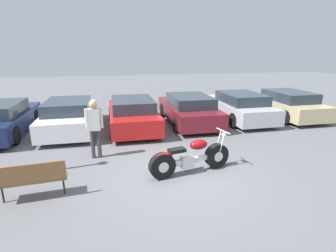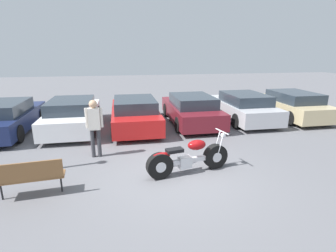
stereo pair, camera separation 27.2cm
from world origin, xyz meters
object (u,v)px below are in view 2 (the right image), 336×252
at_px(parked_car_navy, 5,118).
at_px(parked_car_white, 73,115).
at_px(motorcycle, 188,158).
at_px(park_bench, 29,175).
at_px(parked_car_silver, 242,107).
at_px(parked_car_red, 135,113).
at_px(parked_car_champagne, 290,105).
at_px(parked_car_maroon, 191,110).
at_px(person_standing, 94,123).

relative_size(parked_car_navy, parked_car_white, 1.00).
xyz_separation_m(motorcycle, park_bench, (-3.76, -0.55, 0.12)).
height_order(parked_car_navy, park_bench, parked_car_navy).
bearing_deg(parked_car_silver, park_bench, -144.13).
relative_size(parked_car_red, parked_car_silver, 1.00).
bearing_deg(motorcycle, parked_car_champagne, 37.76).
height_order(parked_car_maroon, parked_car_champagne, same).
relative_size(parked_car_red, parked_car_maroon, 1.00).
relative_size(motorcycle, parked_car_maroon, 0.52).
relative_size(parked_car_navy, parked_car_silver, 1.00).
xyz_separation_m(parked_car_white, person_standing, (1.16, -3.25, 0.45)).
bearing_deg(person_standing, parked_car_champagne, 20.88).
relative_size(parked_car_white, parked_car_champagne, 1.00).
distance_m(parked_car_white, park_bench, 5.42).
distance_m(parked_car_navy, parked_car_red, 5.10).
bearing_deg(parked_car_silver, parked_car_navy, -178.62).
height_order(motorcycle, parked_car_champagne, parked_car_champagne).
relative_size(parked_car_champagne, person_standing, 2.54).
bearing_deg(person_standing, parked_car_navy, 139.35).
distance_m(parked_car_maroon, park_bench, 7.55).
height_order(parked_car_white, parked_car_maroon, same).
bearing_deg(parked_car_champagne, park_bench, -151.38).
bearing_deg(parked_car_champagne, person_standing, -159.12).
bearing_deg(parked_car_maroon, parked_car_red, -174.08).
height_order(parked_car_red, parked_car_champagne, same).
bearing_deg(motorcycle, parked_car_red, 103.37).
xyz_separation_m(park_bench, person_standing, (1.26, 2.17, 0.53)).
xyz_separation_m(parked_car_navy, person_standing, (3.71, -3.19, 0.45)).
relative_size(motorcycle, parked_car_navy, 0.52).
bearing_deg(parked_car_navy, park_bench, -65.42).
bearing_deg(motorcycle, parked_car_navy, 142.25).
relative_size(parked_car_white, parked_car_red, 1.00).
relative_size(parked_car_navy, parked_car_champagne, 1.00).
relative_size(parked_car_maroon, person_standing, 2.54).
height_order(parked_car_red, parked_car_silver, same).
bearing_deg(parked_car_red, parked_car_white, 175.29).
relative_size(motorcycle, parked_car_silver, 0.52).
height_order(parked_car_champagne, person_standing, person_standing).
height_order(parked_car_navy, person_standing, person_standing).
height_order(parked_car_navy, parked_car_maroon, same).
relative_size(parked_car_navy, parked_car_red, 1.00).
bearing_deg(motorcycle, person_standing, 147.03).
bearing_deg(parked_car_white, person_standing, -70.35).
bearing_deg(parked_car_red, parked_car_maroon, 5.92).
relative_size(motorcycle, park_bench, 1.60).
bearing_deg(person_standing, parked_car_red, 65.42).
xyz_separation_m(parked_car_navy, parked_car_maroon, (7.65, 0.12, 0.00)).
xyz_separation_m(parked_car_white, parked_car_maroon, (5.10, 0.05, 0.00)).
height_order(motorcycle, person_standing, person_standing).
distance_m(parked_car_maroon, parked_car_silver, 2.55).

